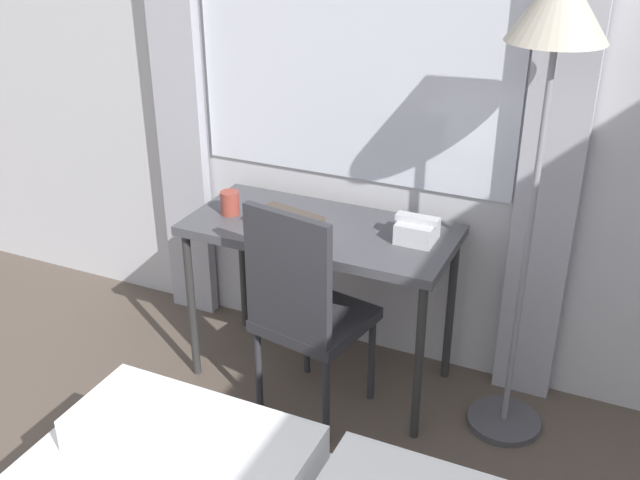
{
  "coord_description": "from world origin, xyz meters",
  "views": [
    {
      "loc": [
        0.84,
        0.4,
        2.05
      ],
      "look_at": [
        -0.15,
        2.54,
        0.9
      ],
      "focal_mm": 42.0,
      "sensor_mm": 36.0,
      "label": 1
    }
  ],
  "objects_px": {
    "mug": "(230,203)",
    "standing_lamp": "(553,57)",
    "desk_chair": "(304,306)",
    "book": "(284,219)",
    "desk": "(321,241)",
    "telephone": "(417,230)"
  },
  "relations": [
    {
      "from": "mug",
      "to": "book",
      "type": "bearing_deg",
      "value": 5.77
    },
    {
      "from": "standing_lamp",
      "to": "telephone",
      "type": "bearing_deg",
      "value": 175.76
    },
    {
      "from": "desk",
      "to": "standing_lamp",
      "type": "bearing_deg",
      "value": 0.04
    },
    {
      "from": "book",
      "to": "mug",
      "type": "height_order",
      "value": "mug"
    },
    {
      "from": "mug",
      "to": "desk_chair",
      "type": "bearing_deg",
      "value": -26.71
    },
    {
      "from": "desk_chair",
      "to": "standing_lamp",
      "type": "bearing_deg",
      "value": 30.09
    },
    {
      "from": "desk",
      "to": "book",
      "type": "relative_size",
      "value": 3.47
    },
    {
      "from": "standing_lamp",
      "to": "book",
      "type": "bearing_deg",
      "value": -178.65
    },
    {
      "from": "desk_chair",
      "to": "book",
      "type": "xyz_separation_m",
      "value": [
        -0.22,
        0.26,
        0.23
      ]
    },
    {
      "from": "mug",
      "to": "standing_lamp",
      "type": "bearing_deg",
      "value": 2.22
    },
    {
      "from": "desk_chair",
      "to": "standing_lamp",
      "type": "relative_size",
      "value": 0.53
    },
    {
      "from": "book",
      "to": "mug",
      "type": "distance_m",
      "value": 0.25
    },
    {
      "from": "mug",
      "to": "desk",
      "type": "bearing_deg",
      "value": 6.71
    },
    {
      "from": "desk_chair",
      "to": "mug",
      "type": "height_order",
      "value": "desk_chair"
    },
    {
      "from": "telephone",
      "to": "mug",
      "type": "xyz_separation_m",
      "value": [
        -0.81,
        -0.08,
        0.0
      ]
    },
    {
      "from": "desk_chair",
      "to": "book",
      "type": "height_order",
      "value": "desk_chair"
    },
    {
      "from": "desk",
      "to": "desk_chair",
      "type": "height_order",
      "value": "desk_chair"
    },
    {
      "from": "book",
      "to": "desk_chair",
      "type": "bearing_deg",
      "value": -49.86
    },
    {
      "from": "book",
      "to": "desk",
      "type": "bearing_deg",
      "value": 8.15
    },
    {
      "from": "telephone",
      "to": "book",
      "type": "relative_size",
      "value": 0.54
    },
    {
      "from": "desk",
      "to": "standing_lamp",
      "type": "xyz_separation_m",
      "value": [
        0.83,
        0.0,
        0.84
      ]
    },
    {
      "from": "telephone",
      "to": "book",
      "type": "height_order",
      "value": "telephone"
    }
  ]
}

